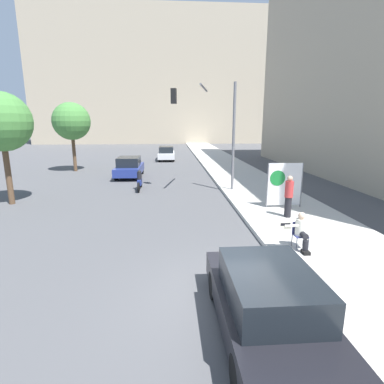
{
  "coord_description": "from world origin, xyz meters",
  "views": [
    {
      "loc": [
        -1.28,
        -6.05,
        4.0
      ],
      "look_at": [
        -0.48,
        5.35,
        1.37
      ],
      "focal_mm": 28.0,
      "sensor_mm": 36.0,
      "label": 1
    }
  ],
  "objects_px": {
    "car_on_road_midblock": "(166,153)",
    "street_tree_near_curb": "(1,122)",
    "street_tree_midblock": "(71,122)",
    "traffic_light_pole": "(212,118)",
    "protest_banner": "(284,184)",
    "motorcycle_on_road": "(140,181)",
    "parked_car_curbside": "(267,302)",
    "seated_protester": "(301,230)",
    "jogger_on_sidewalk": "(289,196)",
    "car_on_road_nearest": "(129,167)"
  },
  "relations": [
    {
      "from": "car_on_road_midblock",
      "to": "street_tree_near_curb",
      "type": "distance_m",
      "value": 20.07
    },
    {
      "from": "street_tree_near_curb",
      "to": "street_tree_midblock",
      "type": "xyz_separation_m",
      "value": [
        -0.08,
        10.76,
        0.1
      ]
    },
    {
      "from": "traffic_light_pole",
      "to": "street_tree_near_curb",
      "type": "xyz_separation_m",
      "value": [
        -10.46,
        -2.12,
        -0.25
      ]
    },
    {
      "from": "street_tree_near_curb",
      "to": "street_tree_midblock",
      "type": "relative_size",
      "value": 0.96
    },
    {
      "from": "protest_banner",
      "to": "car_on_road_midblock",
      "type": "height_order",
      "value": "protest_banner"
    },
    {
      "from": "protest_banner",
      "to": "motorcycle_on_road",
      "type": "relative_size",
      "value": 0.97
    },
    {
      "from": "protest_banner",
      "to": "street_tree_near_curb",
      "type": "bearing_deg",
      "value": 170.82
    },
    {
      "from": "parked_car_curbside",
      "to": "street_tree_midblock",
      "type": "distance_m",
      "value": 23.65
    },
    {
      "from": "protest_banner",
      "to": "seated_protester",
      "type": "bearing_deg",
      "value": -104.62
    },
    {
      "from": "seated_protester",
      "to": "jogger_on_sidewalk",
      "type": "relative_size",
      "value": 0.67
    },
    {
      "from": "car_on_road_midblock",
      "to": "street_tree_near_curb",
      "type": "height_order",
      "value": "street_tree_near_curb"
    },
    {
      "from": "protest_banner",
      "to": "jogger_on_sidewalk",
      "type": "bearing_deg",
      "value": -103.91
    },
    {
      "from": "jogger_on_sidewalk",
      "to": "protest_banner",
      "type": "distance_m",
      "value": 1.55
    },
    {
      "from": "street_tree_midblock",
      "to": "traffic_light_pole",
      "type": "bearing_deg",
      "value": -39.37
    },
    {
      "from": "parked_car_curbside",
      "to": "motorcycle_on_road",
      "type": "height_order",
      "value": "parked_car_curbside"
    },
    {
      "from": "protest_banner",
      "to": "car_on_road_midblock",
      "type": "xyz_separation_m",
      "value": [
        -5.7,
        20.43,
        -0.51
      ]
    },
    {
      "from": "parked_car_curbside",
      "to": "protest_banner",
      "type": "bearing_deg",
      "value": 67.38
    },
    {
      "from": "jogger_on_sidewalk",
      "to": "motorcycle_on_road",
      "type": "distance_m",
      "value": 9.44
    },
    {
      "from": "street_tree_near_curb",
      "to": "street_tree_midblock",
      "type": "height_order",
      "value": "street_tree_midblock"
    },
    {
      "from": "jogger_on_sidewalk",
      "to": "protest_banner",
      "type": "relative_size",
      "value": 0.84
    },
    {
      "from": "jogger_on_sidewalk",
      "to": "protest_banner",
      "type": "height_order",
      "value": "protest_banner"
    },
    {
      "from": "seated_protester",
      "to": "parked_car_curbside",
      "type": "xyz_separation_m",
      "value": [
        -2.22,
        -3.56,
        -0.07
      ]
    },
    {
      "from": "jogger_on_sidewalk",
      "to": "street_tree_near_curb",
      "type": "xyz_separation_m",
      "value": [
        -12.93,
        3.64,
        2.98
      ]
    },
    {
      "from": "jogger_on_sidewalk",
      "to": "parked_car_curbside",
      "type": "distance_m",
      "value": 7.46
    },
    {
      "from": "traffic_light_pole",
      "to": "street_tree_midblock",
      "type": "distance_m",
      "value": 13.63
    },
    {
      "from": "car_on_road_midblock",
      "to": "street_tree_midblock",
      "type": "relative_size",
      "value": 0.83
    },
    {
      "from": "motorcycle_on_road",
      "to": "car_on_road_midblock",
      "type": "bearing_deg",
      "value": 84.64
    },
    {
      "from": "traffic_light_pole",
      "to": "car_on_road_midblock",
      "type": "xyz_separation_m",
      "value": [
        -2.85,
        16.16,
        -3.55
      ]
    },
    {
      "from": "car_on_road_midblock",
      "to": "motorcycle_on_road",
      "type": "xyz_separation_m",
      "value": [
        -1.44,
        -15.37,
        -0.22
      ]
    },
    {
      "from": "seated_protester",
      "to": "traffic_light_pole",
      "type": "relative_size",
      "value": 0.19
    },
    {
      "from": "seated_protester",
      "to": "car_on_road_nearest",
      "type": "height_order",
      "value": "car_on_road_nearest"
    },
    {
      "from": "car_on_road_nearest",
      "to": "street_tree_midblock",
      "type": "height_order",
      "value": "street_tree_midblock"
    },
    {
      "from": "seated_protester",
      "to": "motorcycle_on_road",
      "type": "xyz_separation_m",
      "value": [
        -5.91,
        9.77,
        -0.26
      ]
    },
    {
      "from": "jogger_on_sidewalk",
      "to": "car_on_road_nearest",
      "type": "height_order",
      "value": "jogger_on_sidewalk"
    },
    {
      "from": "traffic_light_pole",
      "to": "seated_protester",
      "type": "bearing_deg",
      "value": -79.79
    },
    {
      "from": "traffic_light_pole",
      "to": "car_on_road_midblock",
      "type": "bearing_deg",
      "value": 100.01
    },
    {
      "from": "protest_banner",
      "to": "car_on_road_nearest",
      "type": "bearing_deg",
      "value": 130.74
    },
    {
      "from": "seated_protester",
      "to": "jogger_on_sidewalk",
      "type": "distance_m",
      "value": 3.35
    },
    {
      "from": "car_on_road_nearest",
      "to": "street_tree_near_curb",
      "type": "relative_size",
      "value": 0.8
    },
    {
      "from": "jogger_on_sidewalk",
      "to": "street_tree_midblock",
      "type": "relative_size",
      "value": 0.31
    },
    {
      "from": "traffic_light_pole",
      "to": "street_tree_midblock",
      "type": "height_order",
      "value": "traffic_light_pole"
    },
    {
      "from": "parked_car_curbside",
      "to": "car_on_road_nearest",
      "type": "relative_size",
      "value": 0.95
    },
    {
      "from": "jogger_on_sidewalk",
      "to": "traffic_light_pole",
      "type": "bearing_deg",
      "value": -90.08
    },
    {
      "from": "traffic_light_pole",
      "to": "jogger_on_sidewalk",
      "type": "bearing_deg",
      "value": -66.71
    },
    {
      "from": "seated_protester",
      "to": "car_on_road_nearest",
      "type": "relative_size",
      "value": 0.26
    },
    {
      "from": "jogger_on_sidewalk",
      "to": "street_tree_near_curb",
      "type": "height_order",
      "value": "street_tree_near_curb"
    },
    {
      "from": "seated_protester",
      "to": "car_on_road_midblock",
      "type": "height_order",
      "value": "car_on_road_midblock"
    },
    {
      "from": "car_on_road_midblock",
      "to": "seated_protester",
      "type": "bearing_deg",
      "value": -79.92
    },
    {
      "from": "protest_banner",
      "to": "car_on_road_midblock",
      "type": "distance_m",
      "value": 21.22
    },
    {
      "from": "street_tree_midblock",
      "to": "street_tree_near_curb",
      "type": "bearing_deg",
      "value": -89.58
    }
  ]
}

